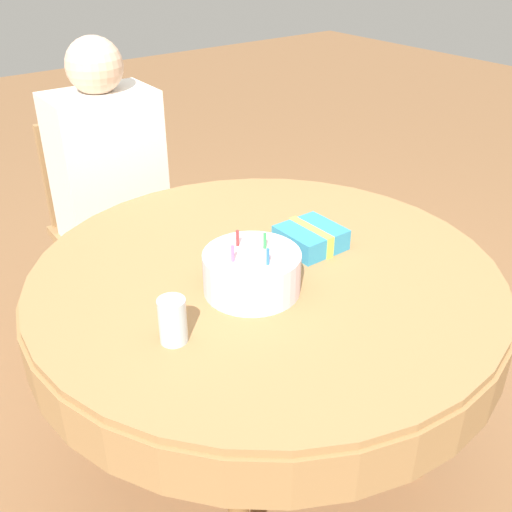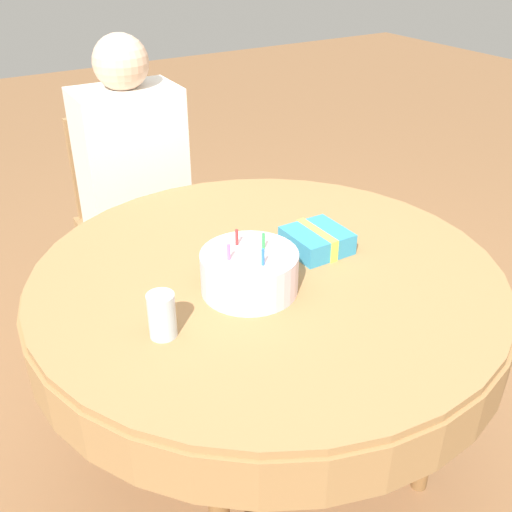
{
  "view_description": "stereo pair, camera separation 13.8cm",
  "coord_description": "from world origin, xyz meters",
  "px_view_note": "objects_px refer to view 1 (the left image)",
  "views": [
    {
      "loc": [
        -0.88,
        -1.11,
        1.59
      ],
      "look_at": [
        -0.05,
        -0.02,
        0.8
      ],
      "focal_mm": 42.0,
      "sensor_mm": 36.0,
      "label": 1
    },
    {
      "loc": [
        -0.76,
        -1.18,
        1.59
      ],
      "look_at": [
        -0.05,
        -0.02,
        0.8
      ],
      "focal_mm": 42.0,
      "sensor_mm": 36.0,
      "label": 2
    }
  ],
  "objects_px": {
    "person": "(110,170)",
    "drinking_glass": "(173,321)",
    "birthday_cake": "(252,272)",
    "chair": "(108,219)",
    "gift_box": "(311,238)"
  },
  "relations": [
    {
      "from": "person",
      "to": "drinking_glass",
      "type": "bearing_deg",
      "value": -106.0
    },
    {
      "from": "birthday_cake",
      "to": "drinking_glass",
      "type": "xyz_separation_m",
      "value": [
        -0.27,
        -0.06,
        0.0
      ]
    },
    {
      "from": "chair",
      "to": "gift_box",
      "type": "xyz_separation_m",
      "value": [
        0.2,
        -1.01,
        0.28
      ]
    },
    {
      "from": "gift_box",
      "to": "drinking_glass",
      "type": "bearing_deg",
      "value": -165.49
    },
    {
      "from": "chair",
      "to": "birthday_cake",
      "type": "distance_m",
      "value": 1.13
    },
    {
      "from": "drinking_glass",
      "to": "gift_box",
      "type": "bearing_deg",
      "value": 14.51
    },
    {
      "from": "drinking_glass",
      "to": "gift_box",
      "type": "xyz_separation_m",
      "value": [
        0.54,
        0.14,
        -0.02
      ]
    },
    {
      "from": "chair",
      "to": "person",
      "type": "distance_m",
      "value": 0.26
    },
    {
      "from": "chair",
      "to": "drinking_glass",
      "type": "xyz_separation_m",
      "value": [
        -0.35,
        -1.15,
        0.3
      ]
    },
    {
      "from": "gift_box",
      "to": "person",
      "type": "bearing_deg",
      "value": 102.3
    },
    {
      "from": "person",
      "to": "chair",
      "type": "bearing_deg",
      "value": 90.0
    },
    {
      "from": "person",
      "to": "gift_box",
      "type": "relative_size",
      "value": 7.27
    },
    {
      "from": "person",
      "to": "gift_box",
      "type": "bearing_deg",
      "value": -75.78
    },
    {
      "from": "person",
      "to": "gift_box",
      "type": "distance_m",
      "value": 0.94
    },
    {
      "from": "chair",
      "to": "gift_box",
      "type": "height_order",
      "value": "chair"
    }
  ]
}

